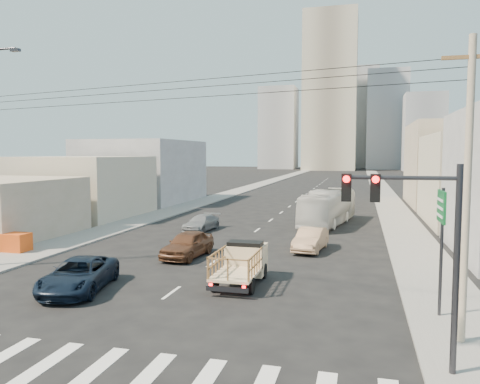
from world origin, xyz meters
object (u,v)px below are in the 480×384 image
at_px(crate_stack, 14,242).
at_px(flatbed_pickup, 241,261).
at_px(sedan_grey, 201,223).
at_px(green_sign, 441,221).
at_px(utility_pole, 467,188).
at_px(city_bus, 328,207).
at_px(traffic_signal, 418,232).
at_px(navy_pickup, 79,275).
at_px(sedan_tan, 311,239).
at_px(sedan_brown, 188,244).

bearing_deg(crate_stack, flatbed_pickup, -11.52).
height_order(sedan_grey, green_sign, green_sign).
relative_size(sedan_grey, utility_pole, 0.44).
bearing_deg(city_bus, traffic_signal, -71.33).
bearing_deg(sedan_grey, city_bus, 39.25).
height_order(navy_pickup, crate_stack, navy_pickup).
bearing_deg(sedan_tan, traffic_signal, -67.60).
height_order(flatbed_pickup, sedan_brown, flatbed_pickup).
relative_size(city_bus, sedan_grey, 2.54).
relative_size(sedan_grey, crate_stack, 2.43).
bearing_deg(city_bus, sedan_tan, -81.61).
height_order(sedan_brown, utility_pole, utility_pole).
height_order(sedan_tan, traffic_signal, traffic_signal).
bearing_deg(utility_pole, sedan_grey, 128.96).
relative_size(city_bus, crate_stack, 6.16).
relative_size(navy_pickup, traffic_signal, 0.88).
relative_size(sedan_brown, sedan_tan, 1.05).
height_order(sedan_tan, crate_stack, sedan_tan).
height_order(navy_pickup, sedan_tan, sedan_tan).
relative_size(traffic_signal, green_sign, 1.20).
bearing_deg(city_bus, crate_stack, -126.91).
distance_m(flatbed_pickup, crate_stack, 16.00).
bearing_deg(navy_pickup, sedan_brown, 61.49).
xyz_separation_m(city_bus, sedan_grey, (-9.83, -6.09, -0.91)).
bearing_deg(green_sign, sedan_brown, 149.92).
xyz_separation_m(sedan_grey, utility_pole, (15.89, -19.65, 4.55)).
relative_size(sedan_grey, traffic_signal, 0.73).
xyz_separation_m(flatbed_pickup, green_sign, (8.49, -2.77, 2.65)).
relative_size(sedan_tan, traffic_signal, 0.74).
bearing_deg(utility_pole, sedan_tan, 114.62).
bearing_deg(green_sign, sedan_tan, 117.89).
relative_size(sedan_brown, green_sign, 0.93).
height_order(flatbed_pickup, navy_pickup, flatbed_pickup).
relative_size(flatbed_pickup, crate_stack, 2.45).
bearing_deg(city_bus, sedan_grey, -138.25).
distance_m(navy_pickup, sedan_grey, 17.41).
relative_size(sedan_brown, crate_stack, 2.59).
distance_m(city_bus, sedan_tan, 11.86).
relative_size(flatbed_pickup, navy_pickup, 0.84).
xyz_separation_m(flatbed_pickup, traffic_signal, (7.10, -7.78, 2.98)).
relative_size(traffic_signal, utility_pole, 0.60).
xyz_separation_m(sedan_tan, green_sign, (6.04, -11.42, 3.01)).
distance_m(sedan_grey, green_sign, 23.36).
relative_size(flatbed_pickup, city_bus, 0.40).
relative_size(city_bus, sedan_brown, 2.38).
bearing_deg(crate_stack, city_bus, 43.12).
bearing_deg(utility_pole, navy_pickup, 171.89).
distance_m(city_bus, traffic_signal, 28.69).
bearing_deg(sedan_grey, navy_pickup, -82.07).
height_order(sedan_brown, sedan_grey, sedan_brown).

